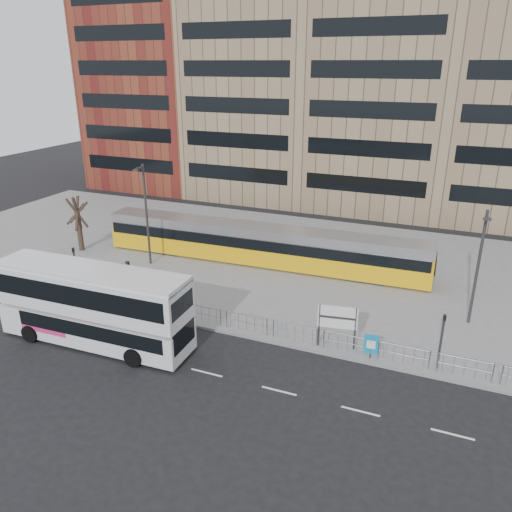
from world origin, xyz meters
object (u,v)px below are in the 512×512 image
at_px(station_sign, 337,319).
at_px(traffic_light_east, 442,335).
at_px(double_decker_bus, 93,304).
at_px(ad_panel, 371,345).
at_px(bare_tree, 74,194).
at_px(lamp_post_west, 146,211).
at_px(tram, 261,245).
at_px(traffic_light_west, 75,263).
at_px(pedestrian, 129,273).
at_px(lamp_post_east, 479,263).

relative_size(station_sign, traffic_light_east, 0.81).
distance_m(double_decker_bus, ad_panel, 15.44).
height_order(ad_panel, bare_tree, bare_tree).
xyz_separation_m(ad_panel, lamp_post_west, (-18.59, 6.92, 3.50)).
xyz_separation_m(tram, traffic_light_west, (-9.96, -9.47, 0.44)).
distance_m(ad_panel, pedestrian, 17.80).
relative_size(lamp_post_west, lamp_post_east, 1.10).
xyz_separation_m(station_sign, pedestrian, (-15.59, 2.48, -0.81)).
distance_m(lamp_post_west, lamp_post_east, 23.45).
distance_m(double_decker_bus, tram, 15.14).
height_order(pedestrian, bare_tree, bare_tree).
bearing_deg(lamp_post_east, lamp_post_west, 178.32).
bearing_deg(station_sign, traffic_light_east, -9.11).
distance_m(station_sign, traffic_light_west, 18.57).
bearing_deg(traffic_light_west, station_sign, -23.28).
relative_size(double_decker_bus, traffic_light_west, 3.70).
bearing_deg(station_sign, traffic_light_west, 168.87).
relative_size(tram, lamp_post_east, 3.63).
height_order(traffic_light_east, bare_tree, bare_tree).
distance_m(traffic_light_west, traffic_light_east, 23.96).
distance_m(ad_panel, traffic_light_east, 3.62).
relative_size(station_sign, traffic_light_west, 0.81).
bearing_deg(tram, traffic_light_west, -138.54).
bearing_deg(traffic_light_east, station_sign, 170.63).
distance_m(double_decker_bus, station_sign, 13.61).
distance_m(lamp_post_east, bare_tree, 30.58).
bearing_deg(tram, ad_panel, -46.66).
bearing_deg(lamp_post_west, lamp_post_east, -1.68).
xyz_separation_m(tram, ad_panel, (10.58, -10.42, -0.71)).
height_order(tram, lamp_post_east, lamp_post_east).
bearing_deg(ad_panel, station_sign, 164.97).
distance_m(station_sign, lamp_post_west, 18.03).
bearing_deg(station_sign, lamp_post_west, 149.14).
xyz_separation_m(traffic_light_west, lamp_post_east, (25.39, 5.28, 1.96)).
bearing_deg(bare_tree, traffic_light_west, -51.01).
relative_size(station_sign, bare_tree, 0.36).
bearing_deg(station_sign, ad_panel, -20.88).
relative_size(lamp_post_west, bare_tree, 1.11).
xyz_separation_m(ad_panel, lamp_post_east, (4.84, 6.23, 3.12)).
bearing_deg(double_decker_bus, tram, 72.18).
bearing_deg(ad_panel, lamp_post_east, 48.56).
distance_m(double_decker_bus, lamp_post_east, 22.26).
distance_m(ad_panel, lamp_post_east, 8.49).
bearing_deg(lamp_post_west, traffic_light_east, -16.43).
relative_size(ad_panel, lamp_post_west, 0.18).
bearing_deg(ad_panel, lamp_post_west, 156.00).
relative_size(traffic_light_west, lamp_post_west, 0.39).
bearing_deg(bare_tree, pedestrian, -28.64).
bearing_deg(ad_panel, bare_tree, 160.52).
bearing_deg(traffic_light_east, lamp_post_east, 66.40).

